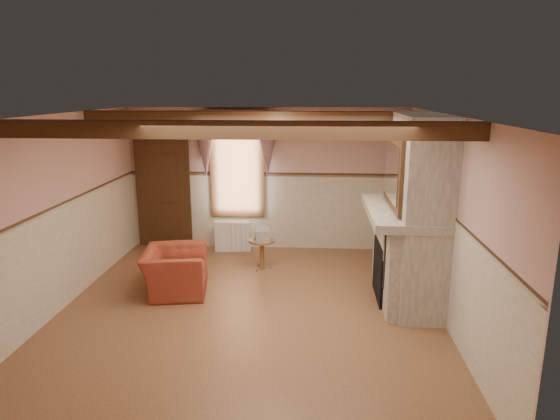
# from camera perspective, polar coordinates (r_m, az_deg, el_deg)

# --- Properties ---
(floor) EXTENTS (5.50, 6.00, 0.01)m
(floor) POSITION_cam_1_polar(r_m,az_deg,el_deg) (7.44, -3.54, -11.29)
(floor) COLOR brown
(floor) RESTS_ON ground
(ceiling) EXTENTS (5.50, 6.00, 0.01)m
(ceiling) POSITION_cam_1_polar(r_m,az_deg,el_deg) (6.76, -3.89, 10.77)
(ceiling) COLOR silver
(ceiling) RESTS_ON wall_back
(wall_back) EXTENTS (5.50, 0.02, 2.80)m
(wall_back) POSITION_cam_1_polar(r_m,az_deg,el_deg) (9.88, -1.42, 3.54)
(wall_back) COLOR tan
(wall_back) RESTS_ON floor
(wall_front) EXTENTS (5.50, 0.02, 2.80)m
(wall_front) POSITION_cam_1_polar(r_m,az_deg,el_deg) (4.18, -9.23, -11.11)
(wall_front) COLOR tan
(wall_front) RESTS_ON floor
(wall_left) EXTENTS (0.02, 6.00, 2.80)m
(wall_left) POSITION_cam_1_polar(r_m,az_deg,el_deg) (7.82, -24.11, -0.38)
(wall_left) COLOR tan
(wall_left) RESTS_ON floor
(wall_right) EXTENTS (0.02, 6.00, 2.80)m
(wall_right) POSITION_cam_1_polar(r_m,az_deg,el_deg) (7.15, 18.71, -1.14)
(wall_right) COLOR tan
(wall_right) RESTS_ON floor
(wainscot) EXTENTS (5.50, 6.00, 1.50)m
(wainscot) POSITION_cam_1_polar(r_m,az_deg,el_deg) (7.16, -3.63, -5.84)
(wainscot) COLOR beige
(wainscot) RESTS_ON floor
(chair_rail) EXTENTS (5.50, 6.00, 0.08)m
(chair_rail) POSITION_cam_1_polar(r_m,az_deg,el_deg) (6.94, -3.72, 0.00)
(chair_rail) COLOR black
(chair_rail) RESTS_ON wainscot
(firebox) EXTENTS (0.20, 0.95, 0.90)m
(firebox) POSITION_cam_1_polar(r_m,az_deg,el_deg) (7.84, 11.75, -6.67)
(firebox) COLOR black
(firebox) RESTS_ON floor
(armchair) EXTENTS (1.09, 1.21, 0.70)m
(armchair) POSITION_cam_1_polar(r_m,az_deg,el_deg) (8.07, -11.91, -6.85)
(armchair) COLOR maroon
(armchair) RESTS_ON floor
(side_table) EXTENTS (0.58, 0.58, 0.55)m
(side_table) POSITION_cam_1_polar(r_m,az_deg,el_deg) (8.90, -2.08, -5.09)
(side_table) COLOR brown
(side_table) RESTS_ON floor
(book_stack) EXTENTS (0.31, 0.36, 0.20)m
(book_stack) POSITION_cam_1_polar(r_m,az_deg,el_deg) (8.76, -2.00, -2.83)
(book_stack) COLOR #B7AD8C
(book_stack) RESTS_ON side_table
(radiator) EXTENTS (0.71, 0.22, 0.60)m
(radiator) POSITION_cam_1_polar(r_m,az_deg,el_deg) (9.93, -5.41, -2.99)
(radiator) COLOR silver
(radiator) RESTS_ON floor
(bowl) EXTENTS (0.32, 0.32, 0.08)m
(bowl) POSITION_cam_1_polar(r_m,az_deg,el_deg) (7.37, 14.25, 0.08)
(bowl) COLOR brown
(bowl) RESTS_ON mantel
(mantel_clock) EXTENTS (0.14, 0.24, 0.20)m
(mantel_clock) POSITION_cam_1_polar(r_m,az_deg,el_deg) (8.13, 13.31, 1.82)
(mantel_clock) COLOR black
(mantel_clock) RESTS_ON mantel
(oil_lamp) EXTENTS (0.11, 0.11, 0.28)m
(oil_lamp) POSITION_cam_1_polar(r_m,az_deg,el_deg) (8.01, 13.44, 1.94)
(oil_lamp) COLOR gold
(oil_lamp) RESTS_ON mantel
(candle_red) EXTENTS (0.06, 0.06, 0.16)m
(candle_red) POSITION_cam_1_polar(r_m,az_deg,el_deg) (6.82, 15.09, -0.71)
(candle_red) COLOR #AA141E
(candle_red) RESTS_ON mantel
(jar_yellow) EXTENTS (0.06, 0.06, 0.12)m
(jar_yellow) POSITION_cam_1_polar(r_m,az_deg,el_deg) (7.27, 14.40, 0.05)
(jar_yellow) COLOR gold
(jar_yellow) RESTS_ON mantel
(fireplace) EXTENTS (0.85, 2.00, 2.80)m
(fireplace) POSITION_cam_1_polar(r_m,az_deg,el_deg) (7.64, 15.25, 0.04)
(fireplace) COLOR gray
(fireplace) RESTS_ON floor
(mantel) EXTENTS (1.05, 2.05, 0.12)m
(mantel) POSITION_cam_1_polar(r_m,az_deg,el_deg) (7.62, 13.90, -0.23)
(mantel) COLOR gray
(mantel) RESTS_ON fireplace
(overmantel_mirror) EXTENTS (0.06, 1.44, 1.04)m
(overmantel_mirror) POSITION_cam_1_polar(r_m,az_deg,el_deg) (7.47, 12.77, 4.34)
(overmantel_mirror) COLOR silver
(overmantel_mirror) RESTS_ON fireplace
(door) EXTENTS (1.10, 0.10, 2.10)m
(door) POSITION_cam_1_polar(r_m,az_deg,el_deg) (10.30, -13.15, 1.62)
(door) COLOR black
(door) RESTS_ON floor
(window) EXTENTS (1.06, 0.08, 2.02)m
(window) POSITION_cam_1_polar(r_m,az_deg,el_deg) (9.89, -4.92, 4.97)
(window) COLOR white
(window) RESTS_ON wall_back
(window_drapes) EXTENTS (1.30, 0.14, 1.40)m
(window_drapes) POSITION_cam_1_polar(r_m,az_deg,el_deg) (9.73, -5.07, 8.38)
(window_drapes) COLOR gray
(window_drapes) RESTS_ON wall_back
(ceiling_beam_front) EXTENTS (5.50, 0.18, 0.20)m
(ceiling_beam_front) POSITION_cam_1_polar(r_m,az_deg,el_deg) (5.58, -5.56, 9.11)
(ceiling_beam_front) COLOR black
(ceiling_beam_front) RESTS_ON ceiling
(ceiling_beam_back) EXTENTS (5.50, 0.18, 0.20)m
(ceiling_beam_back) POSITION_cam_1_polar(r_m,az_deg,el_deg) (7.95, -2.70, 10.50)
(ceiling_beam_back) COLOR black
(ceiling_beam_back) RESTS_ON ceiling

